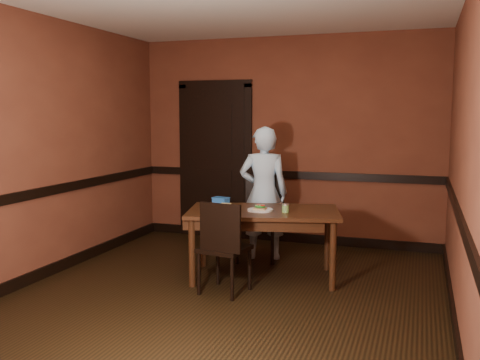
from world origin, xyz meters
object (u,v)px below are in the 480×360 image
Objects in this scene: cheese_saucer at (226,206)px; dining_table at (263,244)px; chair_near at (225,247)px; chair_far at (256,218)px; person at (264,193)px; sauce_jar at (286,208)px; food_tub at (221,201)px; sandwich_plate at (260,209)px.

dining_table is at bearing 0.69° from cheese_saucer.
cheese_saucer is (-0.19, 0.55, 0.29)m from chair_near.
chair_near is at bearing -70.70° from cheese_saucer.
chair_near is at bearing -101.52° from chair_far.
chair_near is 0.57× the size of person.
sauce_jar is 0.84m from food_tub.
chair_far is at bearing 70.38° from food_tub.
sandwich_plate is 0.27m from sauce_jar.
sandwich_plate is at bearing -8.81° from cheese_saucer.
chair_far is 3.78× the size of sandwich_plate.
chair_near is 10.23× the size of sauce_jar.
cheese_saucer is at bearing 171.19° from sandwich_plate.
sauce_jar is (0.47, -0.81, -0.02)m from person.
chair_near is (0.06, -1.20, -0.04)m from chair_far.
chair_near is 4.64× the size of food_tub.
sauce_jar is (0.53, -0.70, 0.27)m from chair_far.
chair_far is at bearing -78.22° from chair_near.
chair_near is 0.65m from cheese_saucer.
cheese_saucer is 0.25m from food_tub.
sauce_jar is (0.47, 0.50, 0.32)m from chair_near.
food_tub reaches higher than sandwich_plate.
person reaches higher than food_tub.
dining_table is at bearing 165.98° from sauce_jar.
chair_far is at bearing 99.94° from dining_table.
sauce_jar reaches higher than cheese_saucer.
chair_near reaches higher than sauce_jar.
sandwich_plate is at bearing -83.89° from chair_far.
chair_far is (-0.28, 0.64, 0.13)m from dining_table.
sandwich_plate is at bearing 89.21° from person.
dining_table is 1.56× the size of chair_far.
food_tub is (-0.33, -0.54, -0.02)m from person.
dining_table is 0.88m from person.
sauce_jar is at bearing 105.26° from person.
chair_far is at bearing 43.50° from person.
chair_far is 1.20m from chair_near.
food_tub reaches higher than dining_table.
food_tub is at bearing 152.78° from sandwich_plate.
sandwich_plate is at bearing -117.27° from dining_table.
food_tub is at bearing -58.01° from chair_near.
cheese_saucer reaches higher than dining_table.
sandwich_plate reaches higher than cheese_saucer.
sauce_jar is (0.26, 0.00, 0.03)m from sandwich_plate.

